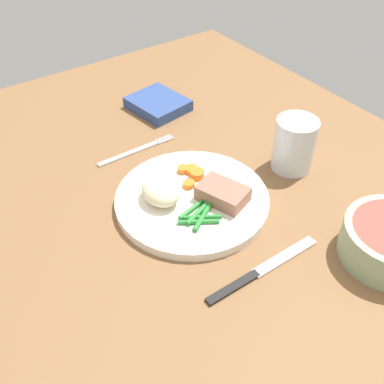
% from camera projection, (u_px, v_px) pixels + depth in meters
% --- Properties ---
extents(dining_table, '(1.20, 0.90, 0.02)m').
position_uv_depth(dining_table, '(214.00, 203.00, 0.80)').
color(dining_table, brown).
rests_on(dining_table, ground).
extents(dinner_plate, '(0.26, 0.26, 0.02)m').
position_uv_depth(dinner_plate, '(192.00, 200.00, 0.78)').
color(dinner_plate, white).
rests_on(dinner_plate, dining_table).
extents(meat_portion, '(0.09, 0.08, 0.03)m').
position_uv_depth(meat_portion, '(224.00, 193.00, 0.76)').
color(meat_portion, '#A86B56').
rests_on(meat_portion, dinner_plate).
extents(mashed_potatoes, '(0.07, 0.06, 0.04)m').
position_uv_depth(mashed_potatoes, '(161.00, 191.00, 0.75)').
color(mashed_potatoes, beige).
rests_on(mashed_potatoes, dinner_plate).
extents(carrot_slices, '(0.06, 0.05, 0.01)m').
position_uv_depth(carrot_slices, '(192.00, 174.00, 0.81)').
color(carrot_slices, orange).
rests_on(carrot_slices, dinner_plate).
extents(green_beans, '(0.06, 0.09, 0.01)m').
position_uv_depth(green_beans, '(200.00, 214.00, 0.73)').
color(green_beans, '#2D8C38').
rests_on(green_beans, dinner_plate).
extents(fork, '(0.01, 0.17, 0.00)m').
position_uv_depth(fork, '(136.00, 151.00, 0.89)').
color(fork, silver).
rests_on(fork, dining_table).
extents(knife, '(0.02, 0.20, 0.01)m').
position_uv_depth(knife, '(261.00, 271.00, 0.67)').
color(knife, black).
rests_on(knife, dining_table).
extents(water_glass, '(0.08, 0.08, 0.10)m').
position_uv_depth(water_glass, '(294.00, 148.00, 0.83)').
color(water_glass, silver).
rests_on(water_glass, dining_table).
extents(napkin, '(0.13, 0.12, 0.02)m').
position_uv_depth(napkin, '(158.00, 104.00, 1.01)').
color(napkin, '#334C8C').
rests_on(napkin, dining_table).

